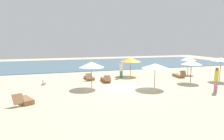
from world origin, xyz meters
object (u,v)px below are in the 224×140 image
object	(u,v)px
umbrella_3	(91,65)
umbrella_5	(130,60)
lounger_2	(106,80)
dog	(45,82)
umbrella_2	(188,59)
lounger_6	(179,75)
person_0	(121,70)
umbrella_0	(155,66)
lounger_5	(89,78)
umbrella_4	(221,59)
person_1	(216,79)
umbrella_1	(192,62)
lounger_1	(25,100)

from	to	relation	value
umbrella_3	umbrella_5	world-z (taller)	umbrella_3
lounger_2	dog	world-z (taller)	lounger_2
umbrella_2	lounger_6	world-z (taller)	umbrella_2
person_0	umbrella_3	bearing A→B (deg)	-138.70
umbrella_0	umbrella_5	bearing A→B (deg)	87.89
umbrella_5	lounger_5	size ratio (longest dim) A/B	1.28
umbrella_0	umbrella_4	xyz separation A→B (m)	(7.33, 0.77, 0.25)
umbrella_4	person_1	distance (m)	5.04
umbrella_3	umbrella_4	distance (m)	12.16
umbrella_2	lounger_2	distance (m)	10.14
umbrella_0	umbrella_3	size ratio (longest dim) A/B	1.03
umbrella_3	lounger_2	world-z (taller)	umbrella_3
umbrella_4	dog	distance (m)	16.23
umbrella_3	lounger_2	xyz separation A→B (m)	(1.68, 1.92, -1.69)
umbrella_0	umbrella_2	world-z (taller)	umbrella_2
umbrella_3	umbrella_4	bearing A→B (deg)	-3.78
umbrella_0	umbrella_1	xyz separation A→B (m)	(4.17, 0.92, 0.04)
umbrella_1	lounger_5	distance (m)	9.61
lounger_1	lounger_6	xyz separation A→B (m)	(14.28, 4.68, 0.00)
umbrella_4	umbrella_5	size ratio (longest dim) A/B	0.97
umbrella_3	umbrella_2	bearing A→B (deg)	15.09
umbrella_1	umbrella_3	world-z (taller)	umbrella_3
umbrella_1	umbrella_4	size ratio (longest dim) A/B	0.92
umbrella_2	lounger_5	distance (m)	11.33
lounger_6	person_0	distance (m)	6.09
dog	lounger_1	bearing A→B (deg)	-101.25
lounger_5	dog	xyz separation A→B (m)	(-4.08, -1.03, 0.01)
umbrella_1	dog	world-z (taller)	umbrella_1
person_0	person_1	distance (m)	8.71
umbrella_3	person_0	size ratio (longest dim) A/B	1.24
lounger_5	person_0	size ratio (longest dim) A/B	1.05
lounger_1	lounger_2	size ratio (longest dim) A/B	1.03
person_1	dog	world-z (taller)	person_1
lounger_1	lounger_2	world-z (taller)	lounger_1
lounger_5	person_1	xyz separation A→B (m)	(8.04, -7.44, 0.76)
umbrella_5	lounger_1	size ratio (longest dim) A/B	1.28
lounger_6	umbrella_5	bearing A→B (deg)	155.58
lounger_1	lounger_5	bearing A→B (deg)	50.18
lounger_1	lounger_2	xyz separation A→B (m)	(6.37, 4.65, 0.01)
umbrella_5	person_0	distance (m)	1.80
umbrella_1	umbrella_2	size ratio (longest dim) A/B	1.01
umbrella_0	person_0	size ratio (longest dim) A/B	1.28
lounger_6	umbrella_4	bearing A→B (deg)	-47.31
lounger_2	lounger_5	distance (m)	1.94
umbrella_1	person_1	world-z (taller)	umbrella_1
umbrella_0	dog	world-z (taller)	umbrella_0
lounger_2	lounger_5	size ratio (longest dim) A/B	0.97
lounger_2	umbrella_4	bearing A→B (deg)	-14.59
lounger_6	lounger_1	bearing A→B (deg)	-161.86
umbrella_3	dog	xyz separation A→B (m)	(-3.68, 2.35, -1.68)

